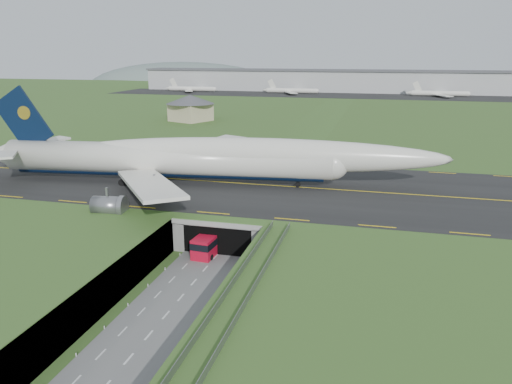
# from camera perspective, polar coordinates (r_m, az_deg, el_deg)

# --- Properties ---
(ground) EXTENTS (900.00, 900.00, 0.00)m
(ground) POSITION_cam_1_polar(r_m,az_deg,el_deg) (78.82, -6.32, -9.41)
(ground) COLOR #395321
(ground) RESTS_ON ground
(airfield_deck) EXTENTS (800.00, 800.00, 6.00)m
(airfield_deck) POSITION_cam_1_polar(r_m,az_deg,el_deg) (77.60, -6.38, -7.41)
(airfield_deck) COLOR gray
(airfield_deck) RESTS_ON ground
(trench_road) EXTENTS (12.00, 75.00, 0.20)m
(trench_road) POSITION_cam_1_polar(r_m,az_deg,el_deg) (72.55, -8.43, -11.74)
(trench_road) COLOR slate
(trench_road) RESTS_ON ground
(taxiway) EXTENTS (800.00, 44.00, 0.18)m
(taxiway) POSITION_cam_1_polar(r_m,az_deg,el_deg) (106.43, -0.19, 0.86)
(taxiway) COLOR black
(taxiway) RESTS_ON airfield_deck
(tunnel_portal) EXTENTS (17.00, 22.30, 6.00)m
(tunnel_portal) POSITION_cam_1_polar(r_m,az_deg,el_deg) (92.23, -2.74, -3.30)
(tunnel_portal) COLOR gray
(tunnel_portal) RESTS_ON ground
(guideway) EXTENTS (3.00, 53.00, 7.05)m
(guideway) POSITION_cam_1_polar(r_m,az_deg,el_deg) (57.08, -2.74, -13.68)
(guideway) COLOR #A8A8A3
(guideway) RESTS_ON ground
(jumbo_jet) EXTENTS (100.88, 63.41, 21.11)m
(jumbo_jet) POSITION_cam_1_polar(r_m,az_deg,el_deg) (106.22, -6.54, 3.83)
(jumbo_jet) COLOR silver
(jumbo_jet) RESTS_ON ground
(shuttle_tram) EXTENTS (3.91, 8.94, 3.53)m
(shuttle_tram) POSITION_cam_1_polar(r_m,az_deg,el_deg) (85.92, -5.33, -5.81)
(shuttle_tram) COLOR red
(shuttle_tram) RESTS_ON ground
(service_building) EXTENTS (25.81, 25.81, 10.71)m
(service_building) POSITION_cam_1_polar(r_m,az_deg,el_deg) (208.32, -7.50, 9.76)
(service_building) COLOR #C1B48C
(service_building) RESTS_ON ground
(cargo_terminal) EXTENTS (320.00, 67.00, 15.60)m
(cargo_terminal) POSITION_cam_1_polar(r_m,az_deg,el_deg) (367.45, 10.53, 12.39)
(cargo_terminal) COLOR #B2B2B2
(cargo_terminal) RESTS_ON ground
(distant_hills) EXTENTS (700.00, 91.00, 60.00)m
(distant_hills) POSITION_cam_1_polar(r_m,az_deg,el_deg) (499.47, 19.09, 10.54)
(distant_hills) COLOR slate
(distant_hills) RESTS_ON ground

